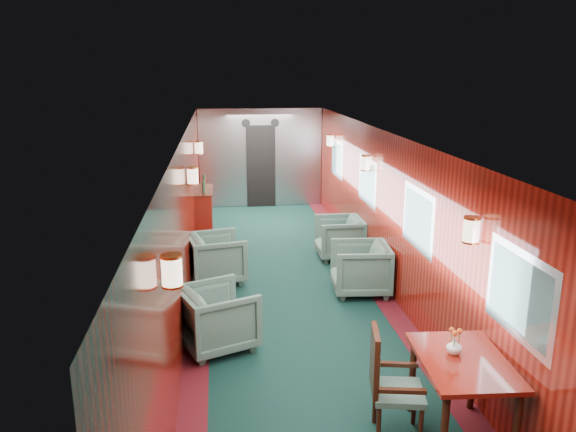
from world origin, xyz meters
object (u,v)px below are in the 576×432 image
object	(u,v)px
side_chair	(388,380)
armchair_right_near	(360,268)
armchair_right_far	(339,237)
dining_table	(462,372)
armchair_left_near	(218,318)
credenza	(204,214)
armchair_left_far	(217,258)

from	to	relation	value
side_chair	armchair_right_near	size ratio (longest dim) A/B	1.24
armchair_right_near	armchair_right_far	bearing A→B (deg)	-176.09
dining_table	armchair_right_near	size ratio (longest dim) A/B	1.33
armchair_left_near	credenza	bearing A→B (deg)	-18.88
armchair_left_near	armchair_right_near	size ratio (longest dim) A/B	1.00
side_chair	armchair_right_near	world-z (taller)	side_chair
armchair_right_near	armchair_left_far	bearing A→B (deg)	-103.99
side_chair	credenza	xyz separation A→B (m)	(-1.79, 6.53, -0.06)
dining_table	armchair_right_near	distance (m)	3.55
armchair_left_near	armchair_right_near	world-z (taller)	armchair_left_near
dining_table	side_chair	size ratio (longest dim) A/B	1.07
dining_table	side_chair	world-z (taller)	side_chair
armchair_left_near	armchair_left_far	bearing A→B (deg)	-21.77
dining_table	credenza	bearing A→B (deg)	113.50
credenza	armchair_left_far	xyz separation A→B (m)	(0.24, -2.39, -0.12)
dining_table	armchair_right_far	distance (m)	5.21
armchair_left_far	armchair_right_near	size ratio (longest dim) A/B	1.01
armchair_left_far	armchair_right_far	xyz separation A→B (m)	(2.19, 0.92, -0.02)
armchair_left_far	armchair_right_near	xyz separation A→B (m)	(2.16, -0.74, -0.00)
credenza	armchair_right_far	distance (m)	2.84
armchair_right_near	armchair_right_far	xyz separation A→B (m)	(0.03, 1.66, -0.02)
side_chair	armchair_right_far	xyz separation A→B (m)	(0.64, 5.06, -0.20)
side_chair	armchair_right_far	distance (m)	5.10
side_chair	armchair_right_near	xyz separation A→B (m)	(0.61, 3.40, -0.19)
side_chair	armchair_left_near	size ratio (longest dim) A/B	1.24
side_chair	armchair_right_far	size ratio (longest dim) A/B	1.29
credenza	armchair_right_near	size ratio (longest dim) A/B	1.50
credenza	dining_table	bearing A→B (deg)	-69.99
dining_table	credenza	world-z (taller)	credenza
armchair_right_far	side_chair	bearing A→B (deg)	-7.15
armchair_left_far	armchair_right_far	bearing A→B (deg)	-79.10
dining_table	armchair_left_near	size ratio (longest dim) A/B	1.33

